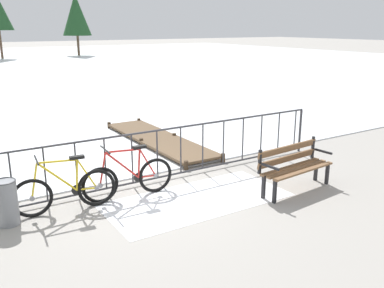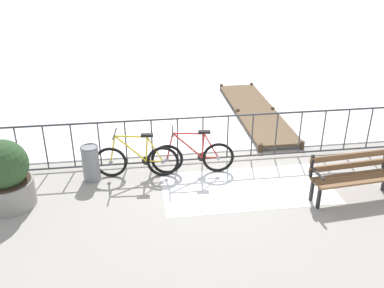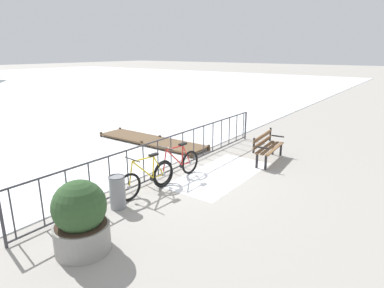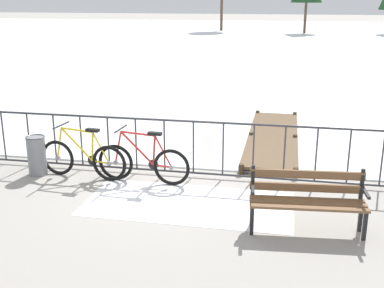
{
  "view_description": "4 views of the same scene",
  "coord_description": "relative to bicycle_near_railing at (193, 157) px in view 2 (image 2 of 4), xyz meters",
  "views": [
    {
      "loc": [
        -3.12,
        -7.07,
        3.02
      ],
      "look_at": [
        1.01,
        -0.54,
        0.84
      ],
      "focal_mm": 39.4,
      "sensor_mm": 36.0,
      "label": 1
    },
    {
      "loc": [
        -1.38,
        -8.13,
        4.39
      ],
      "look_at": [
        -0.25,
        -0.15,
        0.52
      ],
      "focal_mm": 40.03,
      "sensor_mm": 36.0,
      "label": 2
    },
    {
      "loc": [
        -6.6,
        -5.52,
        3.29
      ],
      "look_at": [
        0.21,
        -0.57,
        0.88
      ],
      "focal_mm": 30.45,
      "sensor_mm": 36.0,
      "label": 3
    },
    {
      "loc": [
        2.15,
        -8.23,
        3.2
      ],
      "look_at": [
        0.49,
        0.13,
        0.59
      ],
      "focal_mm": 45.55,
      "sensor_mm": 36.0,
      "label": 4
    }
  ],
  "objects": [
    {
      "name": "ground_plane",
      "position": [
        0.27,
        0.44,
        -0.37
      ],
      "size": [
        160.0,
        160.0,
        0.0
      ],
      "primitive_type": "plane",
      "color": "#9E9991"
    },
    {
      "name": "snow_patch",
      "position": [
        0.97,
        -0.76,
        -0.36
      ],
      "size": [
        3.32,
        1.57,
        0.01
      ],
      "primitive_type": "cube",
      "color": "white",
      "rests_on": "ground"
    },
    {
      "name": "railing_fence",
      "position": [
        0.27,
        0.44,
        0.19
      ],
      "size": [
        9.06,
        0.06,
        1.07
      ],
      "color": "#38383D",
      "rests_on": "ground"
    },
    {
      "name": "bicycle_near_railing",
      "position": [
        0.0,
        0.0,
        0.0
      ],
      "size": [
        1.71,
        0.52,
        0.97
      ],
      "color": "black",
      "rests_on": "ground"
    },
    {
      "name": "bicycle_second",
      "position": [
        -1.14,
        0.01,
        0.0
      ],
      "size": [
        1.71,
        0.52,
        0.97
      ],
      "color": "black",
      "rests_on": "ground"
    },
    {
      "name": "park_bench",
      "position": [
        2.78,
        -1.31,
        0.14
      ],
      "size": [
        1.64,
        0.62,
        0.89
      ],
      "color": "brown",
      "rests_on": "ground"
    },
    {
      "name": "planter_with_shrub",
      "position": [
        -3.48,
        -0.7,
        0.24
      ],
      "size": [
        0.93,
        0.93,
        1.27
      ],
      "color": "gray",
      "rests_on": "ground"
    },
    {
      "name": "trash_bin",
      "position": [
        -2.05,
        0.01,
        0.0
      ],
      "size": [
        0.35,
        0.35,
        0.73
      ],
      "color": "gray",
      "rests_on": "ground"
    },
    {
      "name": "wooden_dock",
      "position": [
        2.16,
        2.96,
        -0.25
      ],
      "size": [
        1.1,
        4.55,
        0.2
      ],
      "color": "brown",
      "rests_on": "ground"
    }
  ]
}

